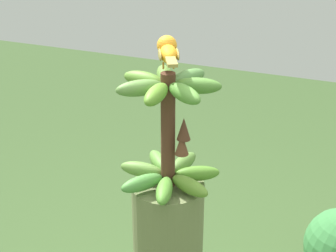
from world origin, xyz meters
TOP-DOWN VIEW (x-y plane):
  - banana_bunch at (0.00, 0.00)m, footprint 0.28×0.28m
  - perched_bird at (-0.04, -0.02)m, footprint 0.18×0.11m

SIDE VIEW (x-z plane):
  - banana_bunch at x=0.00m, z-range 1.01..1.33m
  - perched_bird at x=-0.04m, z-range 1.33..1.41m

